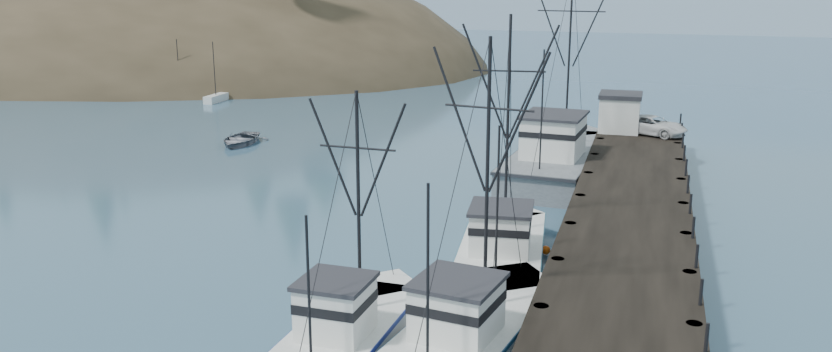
% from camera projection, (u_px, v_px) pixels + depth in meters
% --- Properties ---
extents(ground, '(400.00, 400.00, 0.00)m').
position_uv_depth(ground, '(243.00, 329.00, 31.61)').
color(ground, '#2E4E67').
rests_on(ground, ground).
extents(pier, '(6.00, 44.00, 2.00)m').
position_uv_depth(pier, '(631.00, 204.00, 42.22)').
color(pier, black).
rests_on(pier, ground).
extents(headland, '(134.80, 78.00, 51.00)m').
position_uv_depth(headland, '(54.00, 86.00, 126.19)').
color(headland, '#382D1E').
rests_on(headland, ground).
extents(distant_ridge, '(360.00, 40.00, 26.00)m').
position_uv_depth(distant_ridge, '(636.00, 26.00, 186.69)').
color(distant_ridge, '#9EB2C6').
rests_on(distant_ridge, ground).
extents(distant_ridge_far, '(180.00, 25.00, 18.00)m').
position_uv_depth(distant_ridge_far, '(443.00, 19.00, 214.26)').
color(distant_ridge_far, silver).
rests_on(distant_ridge_far, ground).
extents(moored_sailboats, '(19.04, 19.69, 6.35)m').
position_uv_depth(moored_sailboats, '(203.00, 86.00, 92.84)').
color(moored_sailboats, silver).
rests_on(moored_sailboats, ground).
extents(trawler_near, '(5.33, 11.71, 11.73)m').
position_uv_depth(trawler_near, '(474.00, 327.00, 29.93)').
color(trawler_near, silver).
rests_on(trawler_near, ground).
extents(trawler_mid, '(3.54, 9.73, 9.87)m').
position_uv_depth(trawler_mid, '(352.00, 329.00, 29.77)').
color(trawler_mid, silver).
rests_on(trawler_mid, ground).
extents(trawler_far, '(4.86, 11.84, 11.97)m').
position_uv_depth(trawler_far, '(503.00, 247.00, 38.45)').
color(trawler_far, silver).
rests_on(trawler_far, ground).
extents(work_vessel, '(6.36, 17.25, 14.15)m').
position_uv_depth(work_vessel, '(560.00, 157.00, 54.50)').
color(work_vessel, slate).
rests_on(work_vessel, ground).
extents(pier_shed, '(3.00, 3.20, 2.80)m').
position_uv_depth(pier_shed, '(620.00, 112.00, 58.90)').
color(pier_shed, silver).
rests_on(pier_shed, pier).
extents(pickup_truck, '(5.39, 4.06, 1.36)m').
position_uv_depth(pickup_truck, '(652.00, 125.00, 57.79)').
color(pickup_truck, silver).
rests_on(pickup_truck, pier).
extents(motorboat, '(4.22, 5.51, 1.06)m').
position_uv_depth(motorboat, '(240.00, 144.00, 64.34)').
color(motorboat, slate).
rests_on(motorboat, ground).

